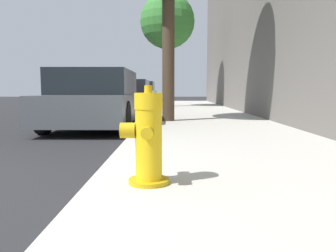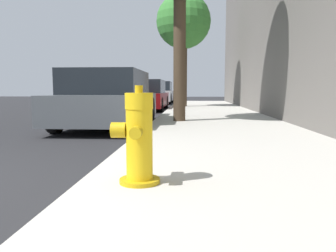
# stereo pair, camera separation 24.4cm
# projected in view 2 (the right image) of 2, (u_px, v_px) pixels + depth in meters

# --- Properties ---
(sidewalk_slab) EXTENTS (3.17, 40.00, 0.15)m
(sidewalk_slab) POSITION_uv_depth(u_px,v_px,m) (278.00, 203.00, 2.43)
(sidewalk_slab) COLOR beige
(sidewalk_slab) RESTS_ON ground_plane
(fire_hydrant) EXTENTS (0.39, 0.42, 0.80)m
(fire_hydrant) POSITION_uv_depth(u_px,v_px,m) (138.00, 139.00, 2.65)
(fire_hydrant) COLOR #C39C11
(fire_hydrant) RESTS_ON sidewalk_slab
(parked_car_near) EXTENTS (1.87, 4.35, 1.37)m
(parked_car_near) POSITION_uv_depth(u_px,v_px,m) (109.00, 100.00, 8.04)
(parked_car_near) COLOR #4C5156
(parked_car_near) RESTS_ON ground_plane
(parked_car_mid) EXTENTS (1.80, 4.55, 1.34)m
(parked_car_mid) POSITION_uv_depth(u_px,v_px,m) (145.00, 96.00, 14.72)
(parked_car_mid) COLOR maroon
(parked_car_mid) RESTS_ON ground_plane
(parked_car_far) EXTENTS (1.84, 4.41, 1.43)m
(parked_car_far) POSITION_uv_depth(u_px,v_px,m) (159.00, 93.00, 21.50)
(parked_car_far) COLOR #B7B7BC
(parked_car_far) RESTS_ON ground_plane
(street_tree_far) EXTENTS (2.44, 2.44, 5.04)m
(street_tree_far) POSITION_uv_depth(u_px,v_px,m) (183.00, 22.00, 14.65)
(street_tree_far) COLOR #423323
(street_tree_far) RESTS_ON sidewalk_slab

